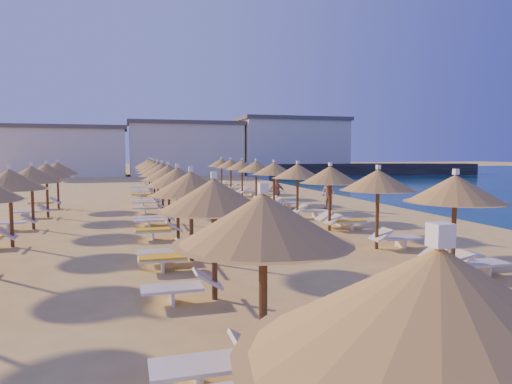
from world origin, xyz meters
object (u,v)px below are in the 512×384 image
object	(u,v)px
beachgoer_c	(276,192)
parasol_row_west	(169,174)
parasol_row_east	(298,172)
jetty	(367,169)
beachgoer_b	(328,194)

from	to	relation	value
beachgoer_c	parasol_row_west	bearing A→B (deg)	-122.80
parasol_row_east	beachgoer_c	distance (m)	5.16
parasol_row_east	parasol_row_west	xyz separation A→B (m)	(-6.00, 0.00, 0.00)
parasol_row_east	jetty	bearing A→B (deg)	56.48
jetty	beachgoer_c	distance (m)	40.67
jetty	parasol_row_east	distance (m)	45.08
parasol_row_west	beachgoer_c	size ratio (longest dim) A/B	23.68
jetty	beachgoer_c	world-z (taller)	beachgoer_c
beachgoer_c	parasol_row_east	bearing A→B (deg)	-76.52
parasol_row_east	beachgoer_b	world-z (taller)	parasol_row_east
parasol_row_west	beachgoer_c	world-z (taller)	parasol_row_west
jetty	beachgoer_b	xyz separation A→B (m)	(-22.07, -34.92, 0.10)
parasol_row_east	beachgoer_c	size ratio (longest dim) A/B	23.68
parasol_row_east	beachgoer_c	world-z (taller)	parasol_row_east
parasol_row_west	beachgoer_b	bearing A→B (deg)	16.67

